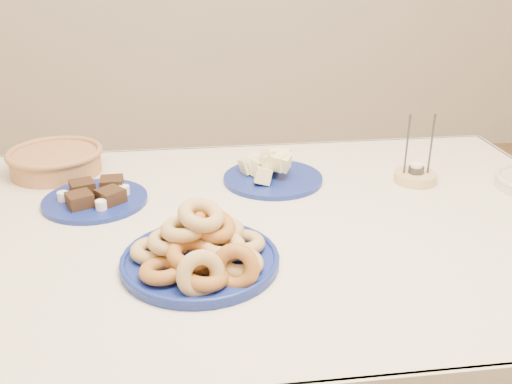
{
  "coord_description": "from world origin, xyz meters",
  "views": [
    {
      "loc": [
        -0.15,
        -1.21,
        1.37
      ],
      "look_at": [
        0.0,
        -0.05,
        0.85
      ],
      "focal_mm": 40.0,
      "sensor_mm": 36.0,
      "label": 1
    }
  ],
  "objects_px": {
    "donut_platter": "(201,251)",
    "brownie_plate": "(96,197)",
    "wicker_basket": "(56,160)",
    "melon_plate": "(270,171)",
    "dining_table": "(253,260)",
    "candle_holder": "(415,176)"
  },
  "relations": [
    {
      "from": "donut_platter",
      "to": "brownie_plate",
      "type": "bearing_deg",
      "value": 126.07
    },
    {
      "from": "dining_table",
      "to": "brownie_plate",
      "type": "height_order",
      "value": "brownie_plate"
    },
    {
      "from": "candle_holder",
      "to": "wicker_basket",
      "type": "bearing_deg",
      "value": 168.65
    },
    {
      "from": "melon_plate",
      "to": "brownie_plate",
      "type": "relative_size",
      "value": 0.92
    },
    {
      "from": "dining_table",
      "to": "brownie_plate",
      "type": "xyz_separation_m",
      "value": [
        -0.39,
        0.16,
        0.12
      ]
    },
    {
      "from": "dining_table",
      "to": "wicker_basket",
      "type": "distance_m",
      "value": 0.67
    },
    {
      "from": "dining_table",
      "to": "melon_plate",
      "type": "distance_m",
      "value": 0.29
    },
    {
      "from": "dining_table",
      "to": "candle_holder",
      "type": "distance_m",
      "value": 0.53
    },
    {
      "from": "melon_plate",
      "to": "brownie_plate",
      "type": "distance_m",
      "value": 0.47
    },
    {
      "from": "melon_plate",
      "to": "candle_holder",
      "type": "height_order",
      "value": "candle_holder"
    },
    {
      "from": "dining_table",
      "to": "donut_platter",
      "type": "relative_size",
      "value": 4.67
    },
    {
      "from": "donut_platter",
      "to": "candle_holder",
      "type": "distance_m",
      "value": 0.72
    },
    {
      "from": "melon_plate",
      "to": "donut_platter",
      "type": "bearing_deg",
      "value": -115.83
    },
    {
      "from": "donut_platter",
      "to": "melon_plate",
      "type": "distance_m",
      "value": 0.48
    },
    {
      "from": "melon_plate",
      "to": "brownie_plate",
      "type": "height_order",
      "value": "melon_plate"
    },
    {
      "from": "dining_table",
      "to": "candle_holder",
      "type": "xyz_separation_m",
      "value": [
        0.48,
        0.19,
        0.12
      ]
    },
    {
      "from": "brownie_plate",
      "to": "melon_plate",
      "type": "bearing_deg",
      "value": 10.44
    },
    {
      "from": "melon_plate",
      "to": "candle_holder",
      "type": "distance_m",
      "value": 0.4
    },
    {
      "from": "donut_platter",
      "to": "wicker_basket",
      "type": "height_order",
      "value": "donut_platter"
    },
    {
      "from": "brownie_plate",
      "to": "wicker_basket",
      "type": "relative_size",
      "value": 1.01
    },
    {
      "from": "wicker_basket",
      "to": "dining_table",
      "type": "bearing_deg",
      "value": -36.52
    },
    {
      "from": "donut_platter",
      "to": "brownie_plate",
      "type": "distance_m",
      "value": 0.43
    }
  ]
}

